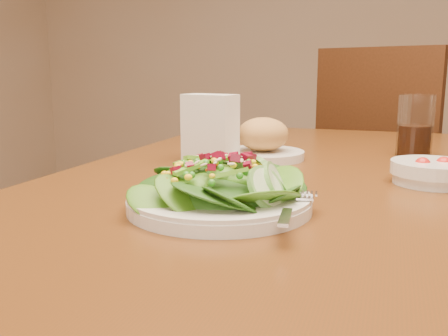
{
  "coord_description": "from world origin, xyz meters",
  "views": [
    {
      "loc": [
        0.14,
        -0.92,
        0.94
      ],
      "look_at": [
        -0.08,
        -0.27,
        0.8
      ],
      "focal_mm": 40.0,
      "sensor_mm": 36.0,
      "label": 1
    }
  ],
  "objects": [
    {
      "name": "chair_far",
      "position": [
        0.13,
        1.03,
        0.54
      ],
      "size": [
        0.61,
        0.61,
        1.01
      ],
      "rotation": [
        0.0,
        0.0,
        2.76
      ],
      "color": "#3B1C0D",
      "rests_on": "ground_plane"
    },
    {
      "name": "napkin_holder",
      "position": [
        -0.22,
        0.04,
        0.82
      ],
      "size": [
        0.12,
        0.08,
        0.14
      ],
      "rotation": [
        0.0,
        0.0,
        -0.21
      ],
      "color": "white",
      "rests_on": "dining_table"
    },
    {
      "name": "salad_plate",
      "position": [
        -0.07,
        -0.29,
        0.78
      ],
      "size": [
        0.26,
        0.25,
        0.07
      ],
      "rotation": [
        0.0,
        0.0,
        -0.05
      ],
      "color": "silver",
      "rests_on": "dining_table"
    },
    {
      "name": "tomato_bowl",
      "position": [
        0.2,
        -0.03,
        0.77
      ],
      "size": [
        0.14,
        0.14,
        0.04
      ],
      "color": "silver",
      "rests_on": "dining_table"
    },
    {
      "name": "bread_plate",
      "position": [
        -0.12,
        0.11,
        0.79
      ],
      "size": [
        0.18,
        0.18,
        0.09
      ],
      "color": "silver",
      "rests_on": "dining_table"
    },
    {
      "name": "dining_table",
      "position": [
        0.0,
        0.0,
        0.65
      ],
      "size": [
        0.9,
        1.4,
        0.75
      ],
      "color": "#552A0D",
      "rests_on": "ground_plane"
    },
    {
      "name": "drinking_glass",
      "position": [
        0.18,
        0.26,
        0.81
      ],
      "size": [
        0.08,
        0.08,
        0.13
      ],
      "color": "silver",
      "rests_on": "dining_table"
    }
  ]
}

